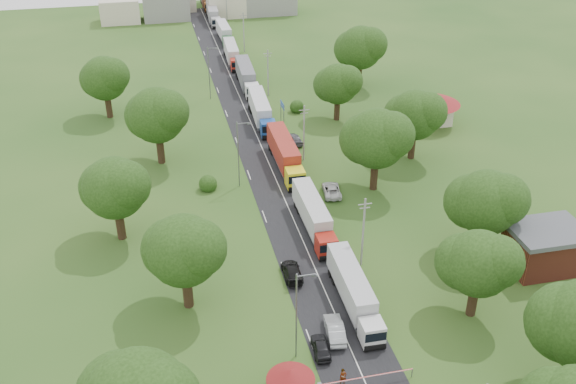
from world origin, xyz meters
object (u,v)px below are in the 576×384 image
object	(u,v)px
boom_barrier	(353,380)
truck_0	(354,291)
guard_booth	(291,381)
info_sign	(282,108)
pedestrian_near	(343,377)
car_lane_mid	(335,329)
car_lane_front	(321,347)

from	to	relation	value
boom_barrier	truck_0	world-z (taller)	truck_0
guard_booth	info_sign	bearing A→B (deg)	78.32
guard_booth	truck_0	distance (m)	14.54
boom_barrier	pedestrian_near	xyz separation A→B (m)	(-0.78, 0.50, 0.04)
info_sign	car_lane_mid	world-z (taller)	info_sign
guard_booth	truck_0	size ratio (longest dim) A/B	0.32
car_lane_front	car_lane_mid	distance (m)	2.83
boom_barrier	car_lane_front	world-z (taller)	car_lane_front
guard_booth	pedestrian_near	bearing A→B (deg)	5.65
boom_barrier	info_sign	bearing A→B (deg)	83.76
info_sign	car_lane_front	world-z (taller)	info_sign
pedestrian_near	boom_barrier	bearing A→B (deg)	-36.38
car_lane_mid	pedestrian_near	world-z (taller)	pedestrian_near
boom_barrier	pedestrian_near	size ratio (longest dim) A/B	4.97
guard_booth	pedestrian_near	distance (m)	5.24
guard_booth	car_lane_front	bearing A→B (deg)	49.98
truck_0	pedestrian_near	distance (m)	11.49
boom_barrier	car_lane_front	distance (m)	5.27
info_sign	car_lane_mid	size ratio (longest dim) A/B	0.84
guard_booth	car_lane_front	world-z (taller)	guard_booth
info_sign	pedestrian_near	distance (m)	59.99
info_sign	truck_0	size ratio (longest dim) A/B	0.29
pedestrian_near	info_sign	bearing A→B (deg)	79.41
info_sign	car_lane_mid	bearing A→B (deg)	-96.67
truck_0	guard_booth	bearing A→B (deg)	-130.48
truck_0	car_lane_mid	xyz separation A→B (m)	(-3.24, -4.06, -1.25)
truck_0	car_lane_mid	distance (m)	5.34
truck_0	pedestrian_near	size ratio (longest dim) A/B	7.50
truck_0	car_lane_front	xyz separation A→B (m)	(-5.24, -6.06, -1.38)
car_lane_front	car_lane_mid	world-z (taller)	car_lane_mid
boom_barrier	pedestrian_near	distance (m)	0.92
boom_barrier	truck_0	distance (m)	11.69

